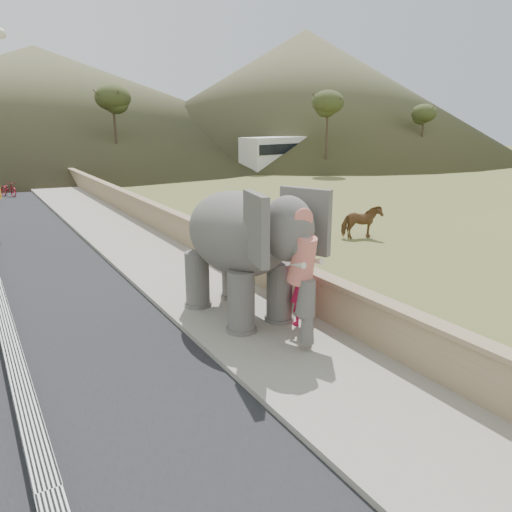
{
  "coord_description": "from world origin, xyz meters",
  "views": [
    {
      "loc": [
        -5.42,
        -5.51,
        4.77
      ],
      "look_at": [
        0.2,
        4.04,
        1.7
      ],
      "focal_mm": 35.0,
      "sensor_mm": 36.0,
      "label": 1
    }
  ],
  "objects": [
    {
      "name": "cow",
      "position": [
        8.42,
        9.53,
        0.68
      ],
      "size": [
        1.75,
        1.18,
        1.36
      ],
      "primitive_type": "imported",
      "rotation": [
        0.0,
        0.0,
        1.27
      ],
      "color": "brown",
      "rests_on": "ground"
    },
    {
      "name": "hill_far",
      "position": [
        5.0,
        70.0,
        7.0
      ],
      "size": [
        80.0,
        80.0,
        14.0
      ],
      "primitive_type": "cone",
      "color": "brown",
      "rests_on": "ground"
    },
    {
      "name": "hill_right",
      "position": [
        36.0,
        52.0,
        8.0
      ],
      "size": [
        56.0,
        56.0,
        16.0
      ],
      "primitive_type": "cone",
      "color": "brown",
      "rests_on": "ground"
    },
    {
      "name": "parapet",
      "position": [
        1.65,
        10.0,
        0.55
      ],
      "size": [
        0.3,
        120.0,
        1.1
      ],
      "primitive_type": "cube",
      "color": "tan",
      "rests_on": "ground"
    },
    {
      "name": "distant_car",
      "position": [
        20.47,
        36.93,
        0.72
      ],
      "size": [
        4.5,
        2.61,
        1.44
      ],
      "primitive_type": "imported",
      "rotation": [
        0.0,
        0.0,
        1.34
      ],
      "color": "silver",
      "rests_on": "ground"
    },
    {
      "name": "elephant_and_man",
      "position": [
        0.02,
        4.6,
        1.71
      ],
      "size": [
        2.59,
        4.53,
        3.15
      ],
      "color": "slate",
      "rests_on": "ground"
    },
    {
      "name": "ground",
      "position": [
        0.0,
        0.0,
        0.0
      ],
      "size": [
        160.0,
        160.0,
        0.0
      ],
      "primitive_type": "plane",
      "color": "olive",
      "rests_on": "ground"
    },
    {
      "name": "bus_white",
      "position": [
        21.96,
        34.51,
        1.55
      ],
      "size": [
        11.28,
        4.79,
        3.1
      ],
      "primitive_type": "cube",
      "rotation": [
        0.0,
        0.0,
        1.79
      ],
      "color": "silver",
      "rests_on": "ground"
    },
    {
      "name": "walkway",
      "position": [
        0.0,
        10.0,
        0.07
      ],
      "size": [
        3.0,
        120.0,
        0.15
      ],
      "primitive_type": "cube",
      "color": "#9E9687",
      "rests_on": "ground"
    },
    {
      "name": "trees",
      "position": [
        -0.28,
        25.92,
        4.07
      ],
      "size": [
        47.81,
        44.18,
        9.58
      ],
      "color": "#473828",
      "rests_on": "ground"
    },
    {
      "name": "bus_orange",
      "position": [
        30.89,
        33.45,
        1.55
      ],
      "size": [
        11.21,
        3.74,
        3.1
      ],
      "primitive_type": "cube",
      "rotation": [
        0.0,
        0.0,
        1.46
      ],
      "color": "orange",
      "rests_on": "ground"
    }
  ]
}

